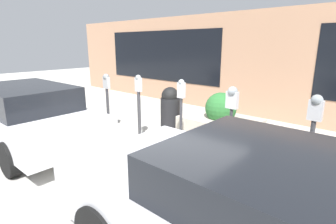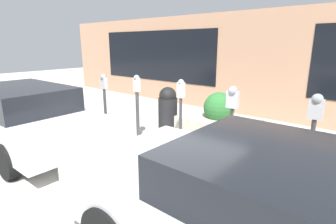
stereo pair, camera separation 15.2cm
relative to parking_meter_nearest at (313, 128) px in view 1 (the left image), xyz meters
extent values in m
plane|color=beige|center=(2.38, 0.47, -1.13)|extent=(40.00, 40.00, 0.00)
cube|color=gold|center=(2.38, 0.55, -1.11)|extent=(19.00, 0.16, 0.04)
cube|color=tan|center=(2.38, -4.00, 0.49)|extent=(19.00, 0.15, 3.23)
cube|color=black|center=(6.65, -3.92, 0.65)|extent=(5.70, 0.02, 1.94)
cylinder|color=#38383D|center=(0.00, 0.00, -0.51)|extent=(0.06, 0.06, 1.23)
cube|color=silver|center=(0.00, 0.00, 0.24)|extent=(0.18, 0.09, 0.28)
sphere|color=gray|center=(0.00, 0.00, 0.38)|extent=(0.15, 0.15, 0.15)
cylinder|color=#38383D|center=(1.25, -0.01, -0.53)|extent=(0.05, 0.05, 1.20)
cube|color=silver|center=(1.25, -0.01, 0.21)|extent=(0.20, 0.09, 0.29)
sphere|color=gray|center=(1.25, -0.01, 0.35)|extent=(0.17, 0.17, 0.17)
cylinder|color=#38383D|center=(2.34, -0.02, -0.52)|extent=(0.06, 0.06, 1.23)
cube|color=silver|center=(2.34, -0.02, 0.25)|extent=(0.14, 0.09, 0.30)
sphere|color=gray|center=(2.34, -0.02, 0.40)|extent=(0.12, 0.12, 0.12)
cylinder|color=#38383D|center=(3.60, -0.03, -0.53)|extent=(0.08, 0.08, 1.20)
cube|color=silver|center=(3.60, -0.03, 0.23)|extent=(0.15, 0.09, 0.31)
sphere|color=gray|center=(3.60, -0.03, 0.38)|extent=(0.13, 0.13, 0.13)
cylinder|color=#38383D|center=(4.71, 0.04, -0.55)|extent=(0.07, 0.07, 1.16)
cube|color=silver|center=(4.71, 0.04, 0.17)|extent=(0.19, 0.09, 0.29)
sphere|color=gray|center=(4.71, 0.04, 0.32)|extent=(0.16, 0.16, 0.16)
cube|color=#B2A899|center=(2.15, -1.21, -0.83)|extent=(1.70, 1.16, 0.60)
sphere|color=#28662D|center=(2.15, -1.21, -0.29)|extent=(0.71, 0.71, 0.71)
cube|color=black|center=(-0.32, 1.81, 0.03)|extent=(2.20, 1.64, 0.41)
cylinder|color=black|center=(1.16, 0.95, -0.76)|extent=(0.73, 0.22, 0.73)
cube|color=silver|center=(5.41, 1.80, -0.53)|extent=(4.52, 1.79, 0.57)
cube|color=black|center=(5.23, 1.80, 0.00)|extent=(2.36, 1.55, 0.49)
cylinder|color=black|center=(6.80, 1.01, -0.81)|extent=(0.64, 0.21, 0.64)
cylinder|color=black|center=(4.02, 1.01, -0.81)|extent=(0.64, 0.21, 0.64)
cylinder|color=black|center=(4.02, 2.60, -0.81)|extent=(0.64, 0.21, 0.64)
cylinder|color=black|center=(3.63, -1.15, -0.69)|extent=(0.50, 0.50, 0.87)
sphere|color=black|center=(3.63, -1.15, -0.19)|extent=(0.45, 0.45, 0.45)
camera|label=1|loc=(-0.79, 3.88, 1.11)|focal=28.00mm
camera|label=2|loc=(-0.68, 3.98, 1.11)|focal=28.00mm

